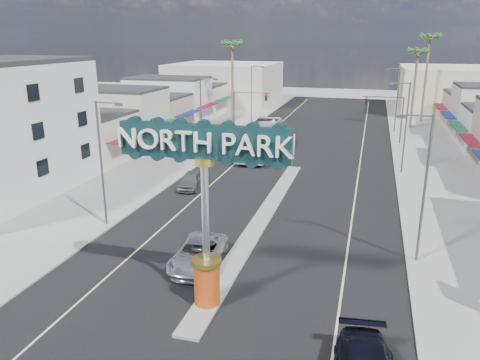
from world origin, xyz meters
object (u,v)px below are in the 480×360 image
Objects in this scene: traffic_signal_left at (247,105)px; suv_left at (198,254)px; streetlight_l_near at (103,158)px; streetlight_l_mid at (202,114)px; palm_left_far at (232,48)px; car_parked_left at (191,180)px; streetlight_r_mid at (404,123)px; palm_right_far at (430,42)px; gateway_sign at (205,195)px; streetlight_r_near at (422,182)px; streetlight_r_far at (396,97)px; palm_right_mid at (418,55)px; traffic_signal_right at (387,110)px; city_bus at (261,139)px; streetlight_l_far at (252,92)px.

traffic_signal_left is 1.09× the size of suv_left.
streetlight_l_mid is at bearing 90.00° from streetlight_l_near.
palm_left_far is 32.36m from car_parked_left.
streetlight_r_mid is at bearing 22.71° from car_parked_left.
palm_left_far is 30.48m from palm_right_far.
palm_right_far reaches higher than palm_left_far.
streetlight_l_near is 20.00m from streetlight_l_mid.
car_parked_left is (-7.92, 17.93, -5.19)m from gateway_sign.
streetlight_l_near is at bearing 142.45° from gateway_sign.
streetlight_r_near is 1.00× the size of streetlight_r_far.
gateway_sign is 1.02× the size of streetlight_r_near.
streetlight_l_near is 51.92m from palm_right_mid.
traffic_signal_right is at bearing -15.15° from palm_left_far.
suv_left is at bearing -106.69° from palm_right_mid.
palm_right_mid reaches higher than suv_left.
traffic_signal_right is 14.07m from streetlight_r_mid.
gateway_sign is 0.65× the size of palm_right_far.
traffic_signal_right is 0.46× the size of city_bus.
streetlight_l_near is 28.90m from streetlight_r_mid.
traffic_signal_left is at bearing 97.48° from suv_left.
streetlight_r_near is 1.00× the size of streetlight_r_mid.
city_bus is at bearing -66.37° from traffic_signal_left.
palm_left_far is 2.39× the size of suv_left.
streetlight_r_far is (20.87, 22.00, 0.00)m from streetlight_l_mid.
palm_right_mid is 2.81× the size of car_parked_left.
streetlight_r_mid is 16.12m from city_bus.
traffic_signal_left is at bearing 86.92° from car_parked_left.
suv_left is at bearing -106.88° from palm_right_far.
suv_left is at bearing -162.11° from streetlight_r_near.
traffic_signal_left is at bearing -81.14° from streetlight_l_far.
car_parked_left is (-18.36, -10.09, -4.33)m from streetlight_r_mid.
traffic_signal_left is at bearing 119.99° from streetlight_r_near.
palm_left_far reaches higher than streetlight_l_mid.
streetlight_l_far reaches higher than traffic_signal_right.
traffic_signal_right is 0.67× the size of streetlight_r_mid.
traffic_signal_left is 1.00× the size of traffic_signal_right.
streetlight_l_near is 46.90m from streetlight_r_far.
palm_right_far reaches higher than streetlight_l_mid.
streetlight_r_mid is at bearing 43.79° from streetlight_l_near.
streetlight_r_mid is 21.39m from car_parked_left.
streetlight_r_near reaches higher than suv_left.
gateway_sign reaches higher than streetlight_r_far.
traffic_signal_right is 39.78m from suv_left.
streetlight_l_mid is 25.81m from suv_left.
palm_right_far reaches higher than car_parked_left.
palm_left_far is at bearing 105.15° from gateway_sign.
streetlight_r_near is 13.76m from suv_left.
traffic_signal_left is at bearing 84.90° from streetlight_l_mid.
gateway_sign is 43.04m from traffic_signal_left.
palm_right_mid is at bearing 86.81° from streetlight_r_near.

